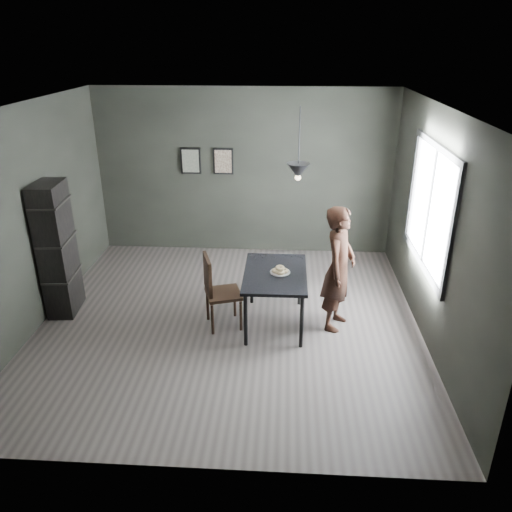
# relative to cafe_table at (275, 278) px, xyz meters

# --- Properties ---
(ground) EXTENTS (5.00, 5.00, 0.00)m
(ground) POSITION_rel_cafe_table_xyz_m (-0.60, 0.00, -0.67)
(ground) COLOR #3C3634
(ground) RESTS_ON ground
(back_wall) EXTENTS (5.00, 0.10, 2.80)m
(back_wall) POSITION_rel_cafe_table_xyz_m (-0.60, 2.50, 0.73)
(back_wall) COLOR black
(back_wall) RESTS_ON ground
(ceiling) EXTENTS (5.00, 5.00, 0.02)m
(ceiling) POSITION_rel_cafe_table_xyz_m (-0.60, 0.00, 2.13)
(ceiling) COLOR silver
(ceiling) RESTS_ON ground
(window_assembly) EXTENTS (0.04, 1.96, 1.56)m
(window_assembly) POSITION_rel_cafe_table_xyz_m (1.87, 0.20, 0.93)
(window_assembly) COLOR white
(window_assembly) RESTS_ON ground
(cafe_table) EXTENTS (0.80, 1.20, 0.75)m
(cafe_table) POSITION_rel_cafe_table_xyz_m (0.00, 0.00, 0.00)
(cafe_table) COLOR black
(cafe_table) RESTS_ON ground
(white_plate) EXTENTS (0.23, 0.23, 0.01)m
(white_plate) POSITION_rel_cafe_table_xyz_m (0.06, -0.02, 0.08)
(white_plate) COLOR silver
(white_plate) RESTS_ON cafe_table
(donut_pile) EXTENTS (0.22, 0.22, 0.09)m
(donut_pile) POSITION_rel_cafe_table_xyz_m (0.06, -0.02, 0.12)
(donut_pile) COLOR beige
(donut_pile) RESTS_ON white_plate
(woman) EXTENTS (0.58, 0.70, 1.65)m
(woman) POSITION_rel_cafe_table_xyz_m (0.80, 0.00, 0.15)
(woman) COLOR black
(woman) RESTS_ON ground
(wood_chair) EXTENTS (0.55, 0.55, 1.00)m
(wood_chair) POSITION_rel_cafe_table_xyz_m (-0.75, -0.11, -0.10)
(wood_chair) COLOR black
(wood_chair) RESTS_ON ground
(shelf_unit) EXTENTS (0.40, 0.64, 1.82)m
(shelf_unit) POSITION_rel_cafe_table_xyz_m (-2.92, 0.18, 0.24)
(shelf_unit) COLOR black
(shelf_unit) RESTS_ON ground
(pendant_lamp) EXTENTS (0.28, 0.28, 0.86)m
(pendant_lamp) POSITION_rel_cafe_table_xyz_m (0.25, 0.10, 1.38)
(pendant_lamp) COLOR black
(pendant_lamp) RESTS_ON ground
(framed_print_left) EXTENTS (0.34, 0.04, 0.44)m
(framed_print_left) POSITION_rel_cafe_table_xyz_m (-1.50, 2.47, 0.93)
(framed_print_left) COLOR black
(framed_print_left) RESTS_ON ground
(framed_print_right) EXTENTS (0.34, 0.04, 0.44)m
(framed_print_right) POSITION_rel_cafe_table_xyz_m (-0.95, 2.47, 0.93)
(framed_print_right) COLOR black
(framed_print_right) RESTS_ON ground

